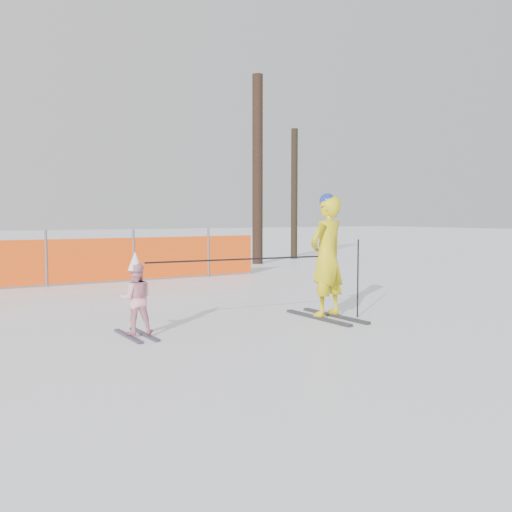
{
  "coord_description": "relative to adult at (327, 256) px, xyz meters",
  "views": [
    {
      "loc": [
        -4.21,
        -6.28,
        1.56
      ],
      "look_at": [
        0.0,
        0.5,
        1.0
      ],
      "focal_mm": 40.0,
      "sensor_mm": 36.0,
      "label": 1
    }
  ],
  "objects": [
    {
      "name": "adult",
      "position": [
        0.0,
        0.0,
        0.0
      ],
      "size": [
        0.75,
        1.5,
        1.9
      ],
      "color": "black",
      "rests_on": "ground"
    },
    {
      "name": "tree_trunks",
      "position": [
        5.07,
        9.4,
        1.91
      ],
      "size": [
        2.63,
        1.5,
        6.11
      ],
      "color": "black",
      "rests_on": "ground"
    },
    {
      "name": "child",
      "position": [
        -2.94,
        0.26,
        -0.45
      ],
      "size": [
        0.52,
        0.94,
        1.1
      ],
      "color": "black",
      "rests_on": "ground"
    },
    {
      "name": "ground",
      "position": [
        -1.27,
        -0.49,
        -0.95
      ],
      "size": [
        120.0,
        120.0,
        0.0
      ],
      "primitive_type": "plane",
      "color": "white",
      "rests_on": "ground"
    },
    {
      "name": "ski_poles",
      "position": [
        -0.88,
        0.03,
        -0.11
      ],
      "size": [
        3.28,
        0.47,
        1.21
      ],
      "color": "black",
      "rests_on": "ground"
    }
  ]
}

